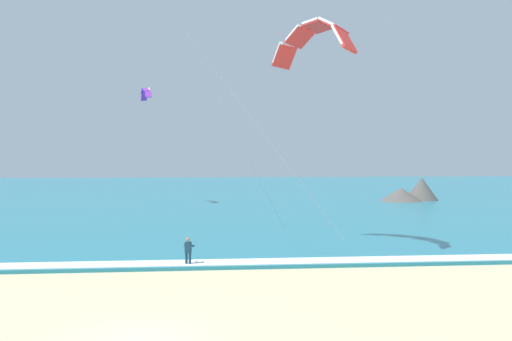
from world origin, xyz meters
name	(u,v)px	position (x,y,z in m)	size (l,w,h in m)	color
sea	(197,192)	(0.00, 70.37, 0.10)	(200.00, 120.00, 0.20)	teal
surf_foam	(166,263)	(0.00, 11.37, 0.22)	(200.00, 1.64, 0.04)	white
surfboard	(188,267)	(1.23, 11.09, 0.03)	(0.79, 1.47, 0.09)	#E04C38
kitesurfer	(188,251)	(1.23, 11.11, 0.94)	(0.61, 0.61, 1.69)	#143347
kite_primary	(314,38)	(9.06, 15.30, 13.75)	(10.03, 7.12, 13.64)	red
kite_distant	(146,92)	(-5.57, 46.96, 14.11)	(1.82, 4.07, 1.46)	purple
headland_right	(411,192)	(29.49, 49.57, 1.31)	(8.74, 6.57, 3.32)	#56514C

